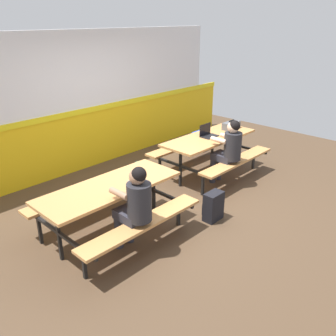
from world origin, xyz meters
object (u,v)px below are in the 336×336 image
(picnic_table_right, at_px, (209,145))
(student_nearer, at_px, (135,203))
(toolbox_grey, at_px, (231,125))
(satchel_spare, at_px, (198,141))
(laptop_dark, at_px, (208,134))
(tote_bag_bright, at_px, (141,175))
(backpack_dark, at_px, (213,206))
(student_further, at_px, (229,148))
(picnic_table_left, at_px, (110,197))

(picnic_table_right, height_order, student_nearer, student_nearer)
(toolbox_grey, bearing_deg, satchel_spare, 79.79)
(toolbox_grey, bearing_deg, picnic_table_right, 179.57)
(laptop_dark, relative_size, tote_bag_bright, 0.75)
(picnic_table_right, bearing_deg, backpack_dark, -140.34)
(student_further, xyz_separation_m, tote_bag_bright, (-1.07, 1.11, -0.51))
(picnic_table_left, bearing_deg, satchel_spare, 20.05)
(toolbox_grey, bearing_deg, picnic_table_left, -174.53)
(picnic_table_right, distance_m, backpack_dark, 1.76)
(laptop_dark, distance_m, backpack_dark, 1.84)
(student_further, relative_size, tote_bag_bright, 2.81)
(student_further, height_order, backpack_dark, student_further)
(satchel_spare, bearing_deg, toolbox_grey, -100.21)
(picnic_table_left, xyz_separation_m, backpack_dark, (1.27, -0.78, -0.36))
(picnic_table_right, bearing_deg, picnic_table_left, -172.96)
(student_nearer, relative_size, toolbox_grey, 3.02)
(toolbox_grey, distance_m, tote_bag_bright, 2.12)
(picnic_table_right, xyz_separation_m, student_nearer, (-2.64, -0.88, 0.13))
(tote_bag_bright, relative_size, satchel_spare, 0.98)
(student_nearer, distance_m, satchel_spare, 3.99)
(picnic_table_right, relative_size, student_nearer, 1.63)
(picnic_table_right, height_order, tote_bag_bright, picnic_table_right)
(picnic_table_left, bearing_deg, student_nearer, -95.28)
(picnic_table_left, bearing_deg, tote_bag_bright, 33.06)
(laptop_dark, xyz_separation_m, tote_bag_bright, (-1.25, 0.52, -0.59))
(picnic_table_left, relative_size, satchel_spare, 4.48)
(picnic_table_left, height_order, laptop_dark, laptop_dark)
(picnic_table_right, distance_m, laptop_dark, 0.21)
(student_further, distance_m, toolbox_grey, 1.04)
(student_nearer, xyz_separation_m, toolbox_grey, (3.34, 0.87, 0.10))
(picnic_table_left, distance_m, satchel_spare, 3.71)
(student_nearer, relative_size, student_further, 1.00)
(toolbox_grey, xyz_separation_m, backpack_dark, (-2.03, -1.10, -0.60))
(backpack_dark, xyz_separation_m, satchel_spare, (2.20, 2.04, 0.00))
(laptop_dark, xyz_separation_m, toolbox_grey, (0.70, -0.04, 0.02))
(student_nearer, height_order, student_further, same)
(tote_bag_bright, xyz_separation_m, satchel_spare, (2.12, 0.39, 0.02))
(toolbox_grey, relative_size, tote_bag_bright, 0.93)
(student_nearer, bearing_deg, backpack_dark, -9.66)
(student_nearer, xyz_separation_m, tote_bag_bright, (1.39, 1.43, -0.51))
(toolbox_grey, xyz_separation_m, tote_bag_bright, (-1.95, 0.56, -0.62))
(tote_bag_bright, bearing_deg, student_nearer, -134.26)
(tote_bag_bright, bearing_deg, backpack_dark, -92.65)
(picnic_table_right, xyz_separation_m, student_further, (-0.18, -0.56, 0.13))
(picnic_table_left, distance_m, picnic_table_right, 2.61)
(laptop_dark, height_order, toolbox_grey, laptop_dark)
(student_nearer, xyz_separation_m, backpack_dark, (1.32, -0.22, -0.49))
(student_nearer, distance_m, tote_bag_bright, 2.06)
(student_nearer, bearing_deg, satchel_spare, 27.38)
(laptop_dark, height_order, satchel_spare, laptop_dark)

